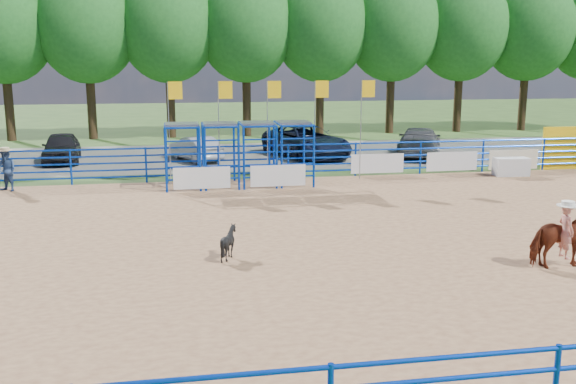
# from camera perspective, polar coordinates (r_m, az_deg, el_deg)

# --- Properties ---
(ground) EXTENTS (120.00, 120.00, 0.00)m
(ground) POSITION_cam_1_polar(r_m,az_deg,el_deg) (18.27, 5.48, -4.45)
(ground) COLOR #385622
(ground) RESTS_ON ground
(arena_dirt) EXTENTS (30.00, 20.00, 0.02)m
(arena_dirt) POSITION_cam_1_polar(r_m,az_deg,el_deg) (18.27, 5.48, -4.42)
(arena_dirt) COLOR #A47852
(arena_dirt) RESTS_ON ground
(gravel_strip) EXTENTS (40.00, 10.00, 0.01)m
(gravel_strip) POSITION_cam_1_polar(r_m,az_deg,el_deg) (34.61, -1.99, 3.31)
(gravel_strip) COLOR gray
(gravel_strip) RESTS_ON ground
(announcer_table) EXTENTS (1.53, 0.79, 0.79)m
(announcer_table) POSITION_cam_1_polar(r_m,az_deg,el_deg) (29.96, 19.21, 2.14)
(announcer_table) COLOR silver
(announcer_table) RESTS_ON arena_dirt
(horse_and_rider) EXTENTS (1.75, 0.91, 2.35)m
(horse_and_rider) POSITION_cam_1_polar(r_m,az_deg,el_deg) (17.12, 23.43, -3.56)
(horse_and_rider) COLOR maroon
(horse_and_rider) RESTS_ON arena_dirt
(calf) EXTENTS (0.98, 0.94, 0.85)m
(calf) POSITION_cam_1_polar(r_m,az_deg,el_deg) (16.64, -5.29, -4.48)
(calf) COLOR black
(calf) RESTS_ON arena_dirt
(spectator_cowboy) EXTENTS (1.01, 0.96, 1.70)m
(spectator_cowboy) POSITION_cam_1_polar(r_m,az_deg,el_deg) (27.15, -23.74, 1.84)
(spectator_cowboy) COLOR navy
(spectator_cowboy) RESTS_ON arena_dirt
(car_a) EXTENTS (2.11, 4.43, 1.46)m
(car_a) POSITION_cam_1_polar(r_m,az_deg,el_deg) (34.06, -19.49, 3.76)
(car_a) COLOR black
(car_a) RESTS_ON gravel_strip
(car_b) EXTENTS (2.75, 3.97, 1.24)m
(car_b) POSITION_cam_1_polar(r_m,az_deg,el_deg) (32.88, -8.21, 3.85)
(car_b) COLOR #96999E
(car_b) RESTS_ON gravel_strip
(car_c) EXTENTS (4.44, 6.48, 1.65)m
(car_c) POSITION_cam_1_polar(r_m,az_deg,el_deg) (33.78, 1.63, 4.52)
(car_c) COLOR #161E38
(car_c) RESTS_ON gravel_strip
(car_d) EXTENTS (4.08, 5.73, 1.54)m
(car_d) POSITION_cam_1_polar(r_m,az_deg,el_deg) (34.66, 11.60, 4.38)
(car_d) COLOR #59595C
(car_d) RESTS_ON gravel_strip
(perimeter_fence) EXTENTS (30.10, 20.10, 1.50)m
(perimeter_fence) POSITION_cam_1_polar(r_m,az_deg,el_deg) (18.08, 5.53, -2.17)
(perimeter_fence) COLOR #0838BD
(perimeter_fence) RESTS_ON ground
(chute_assembly) EXTENTS (19.32, 2.41, 4.20)m
(chute_assembly) POSITION_cam_1_polar(r_m,az_deg,el_deg) (26.18, -3.64, 3.33)
(chute_assembly) COLOR #0838BD
(chute_assembly) RESTS_ON ground
(treeline) EXTENTS (56.40, 6.40, 11.24)m
(treeline) POSITION_cam_1_polar(r_m,az_deg,el_deg) (43.23, -3.79, 14.98)
(treeline) COLOR #3F2B19
(treeline) RESTS_ON ground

